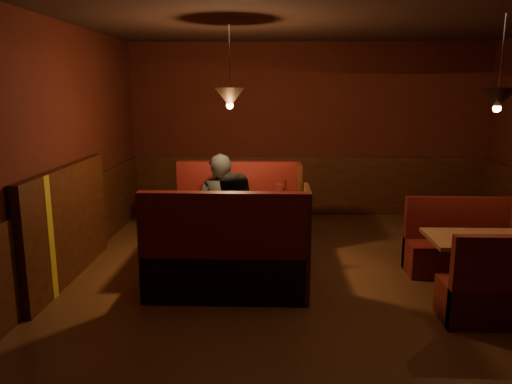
{
  "coord_description": "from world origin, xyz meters",
  "views": [
    {
      "loc": [
        -0.6,
        -4.98,
        2.16
      ],
      "look_at": [
        -0.8,
        0.78,
        0.95
      ],
      "focal_mm": 35.0,
      "sensor_mm": 36.0,
      "label": 1
    }
  ],
  "objects_px": {
    "second_table": "(483,253)",
    "diner_b": "(238,215)",
    "diner_a": "(220,191)",
    "main_bench_far": "(239,220)",
    "main_table": "(232,217)",
    "second_bench_far": "(460,249)",
    "main_bench_near": "(227,264)"
  },
  "relations": [
    {
      "from": "second_table",
      "to": "second_bench_far",
      "type": "bearing_deg",
      "value": 87.8
    },
    {
      "from": "main_bench_far",
      "to": "diner_b",
      "type": "distance_m",
      "value": 1.49
    },
    {
      "from": "diner_b",
      "to": "second_table",
      "type": "bearing_deg",
      "value": 3.87
    },
    {
      "from": "diner_a",
      "to": "main_table",
      "type": "bearing_deg",
      "value": 113.74
    },
    {
      "from": "diner_b",
      "to": "diner_a",
      "type": "bearing_deg",
      "value": 113.46
    },
    {
      "from": "diner_a",
      "to": "main_bench_far",
      "type": "bearing_deg",
      "value": -121.0
    },
    {
      "from": "second_bench_far",
      "to": "diner_b",
      "type": "bearing_deg",
      "value": -169.26
    },
    {
      "from": "second_table",
      "to": "diner_a",
      "type": "distance_m",
      "value": 3.18
    },
    {
      "from": "diner_a",
      "to": "second_bench_far",
      "type": "bearing_deg",
      "value": 172.29
    },
    {
      "from": "main_bench_near",
      "to": "second_bench_far",
      "type": "xyz_separation_m",
      "value": [
        2.69,
        0.83,
        -0.09
      ]
    },
    {
      "from": "second_table",
      "to": "diner_a",
      "type": "height_order",
      "value": "diner_a"
    },
    {
      "from": "main_bench_near",
      "to": "second_table",
      "type": "relative_size",
      "value": 1.51
    },
    {
      "from": "main_bench_far",
      "to": "diner_b",
      "type": "height_order",
      "value": "diner_b"
    },
    {
      "from": "main_bench_far",
      "to": "second_bench_far",
      "type": "bearing_deg",
      "value": -19.15
    },
    {
      "from": "second_table",
      "to": "diner_b",
      "type": "height_order",
      "value": "diner_b"
    },
    {
      "from": "main_table",
      "to": "main_bench_far",
      "type": "distance_m",
      "value": 0.92
    },
    {
      "from": "main_bench_far",
      "to": "diner_a",
      "type": "bearing_deg",
      "value": -125.45
    },
    {
      "from": "second_table",
      "to": "main_bench_far",
      "type": "bearing_deg",
      "value": 148.86
    },
    {
      "from": "main_table",
      "to": "second_table",
      "type": "bearing_deg",
      "value": -15.21
    },
    {
      "from": "main_bench_far",
      "to": "second_table",
      "type": "relative_size",
      "value": 1.51
    },
    {
      "from": "main_bench_far",
      "to": "diner_a",
      "type": "height_order",
      "value": "diner_a"
    },
    {
      "from": "second_bench_far",
      "to": "main_bench_far",
      "type": "bearing_deg",
      "value": 160.85
    },
    {
      "from": "main_bench_near",
      "to": "diner_b",
      "type": "bearing_deg",
      "value": 74.64
    },
    {
      "from": "main_bench_near",
      "to": "diner_a",
      "type": "height_order",
      "value": "diner_a"
    },
    {
      "from": "main_table",
      "to": "second_bench_far",
      "type": "bearing_deg",
      "value": -1.14
    },
    {
      "from": "main_bench_far",
      "to": "main_bench_near",
      "type": "relative_size",
      "value": 1.0
    },
    {
      "from": "main_table",
      "to": "main_bench_far",
      "type": "xyz_separation_m",
      "value": [
        0.02,
        0.88,
        -0.27
      ]
    },
    {
      "from": "main_bench_near",
      "to": "diner_a",
      "type": "xyz_separation_m",
      "value": [
        -0.22,
        1.45,
        0.47
      ]
    },
    {
      "from": "main_table",
      "to": "second_table",
      "type": "height_order",
      "value": "main_table"
    },
    {
      "from": "main_bench_far",
      "to": "second_bench_far",
      "type": "distance_m",
      "value": 2.85
    },
    {
      "from": "diner_a",
      "to": "diner_b",
      "type": "distance_m",
      "value": 1.16
    },
    {
      "from": "second_bench_far",
      "to": "diner_a",
      "type": "xyz_separation_m",
      "value": [
        -2.91,
        0.63,
        0.56
      ]
    }
  ]
}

